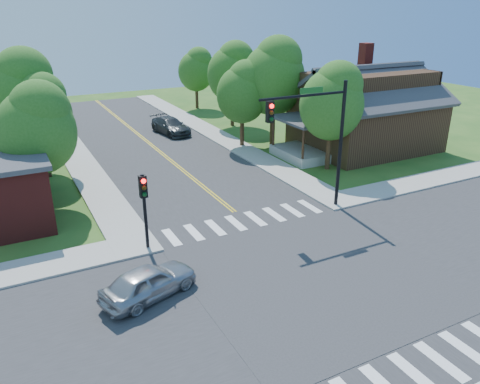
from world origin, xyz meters
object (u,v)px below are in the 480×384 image
car_silver (149,283)px  signal_mast_ne (317,128)px  signal_pole_nw (144,198)px  car_dgrey (171,126)px  house_ne (366,107)px

car_silver → signal_mast_ne: bearing=-88.7°
signal_pole_nw → car_dgrey: 21.80m
signal_pole_nw → house_ne: size_ratio=0.29×
car_dgrey → house_ne: bearing=-51.5°
signal_mast_ne → car_dgrey: size_ratio=1.40×
signal_mast_ne → signal_pole_nw: (-9.51, -0.01, -2.19)m
signal_pole_nw → car_silver: bearing=-106.2°
signal_pole_nw → house_ne: bearing=22.7°
house_ne → car_dgrey: bearing=137.4°
signal_pole_nw → car_silver: signal_pole_nw is taller
signal_mast_ne → car_silver: (-10.63, -3.84, -4.17)m
house_ne → car_dgrey: 17.04m
car_dgrey → signal_mast_ne: bearing=-95.4°
signal_mast_ne → house_ne: 14.23m
signal_pole_nw → car_dgrey: (8.31, 20.06, -1.95)m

